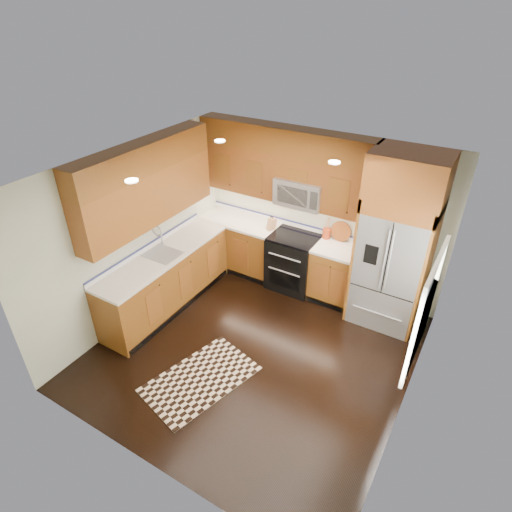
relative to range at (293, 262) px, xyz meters
The scene contains 16 objects.
ground 1.75m from the range, 81.47° to the right, with size 4.00×4.00×0.00m, color black.
wall_back 0.93m from the range, 53.04° to the left, with size 4.00×0.02×2.60m, color silver.
wall_left 2.56m from the range, 136.38° to the right, with size 0.02×4.00×2.60m, color silver.
wall_right 2.92m from the range, 36.55° to the right, with size 0.02×4.00×2.60m, color silver.
window 2.83m from the range, 33.39° to the right, with size 0.04×1.10×1.30m.
base_cabinets 1.25m from the range, 141.90° to the right, with size 2.85×3.00×0.90m.
countertop 1.16m from the range, 142.09° to the right, with size 2.86×3.01×0.04m.
upper_cabinets 1.89m from the range, 147.22° to the right, with size 2.85×3.00×1.15m.
range is the anchor object (origin of this frame).
microwave 1.20m from the range, 90.19° to the left, with size 0.76×0.40×0.42m.
refrigerator 1.76m from the range, ahead, with size 0.98×0.75×2.60m.
sink_faucet 2.13m from the range, 135.87° to the right, with size 0.54×0.44×0.37m.
rug 2.51m from the range, 91.93° to the right, with size 0.85×1.41×0.01m, color black.
knife_block 0.72m from the range, behind, with size 0.12×0.14×0.25m.
utensil_crock 0.77m from the range, 27.37° to the left, with size 0.15×0.15×0.35m.
cutting_board 0.86m from the range, 22.63° to the left, with size 0.32×0.32×0.02m, color brown.
Camera 1 is at (2.25, -3.73, 4.27)m, focal length 30.00 mm.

